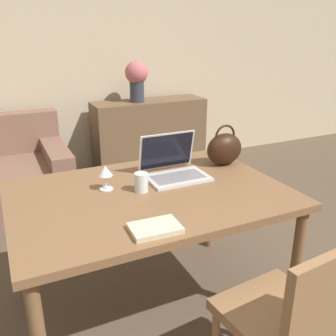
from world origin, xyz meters
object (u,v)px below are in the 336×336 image
at_px(drinking_glass, 141,182).
at_px(handbag, 224,149).
at_px(wine_glass, 105,172).
at_px(flower_vase, 137,77).
at_px(chair, 293,316).
at_px(laptop, 172,165).

height_order(drinking_glass, handbag, handbag).
xyz_separation_m(drinking_glass, handbag, (0.64, 0.17, 0.05)).
distance_m(drinking_glass, wine_glass, 0.20).
bearing_deg(handbag, wine_glass, -175.20).
bearing_deg(handbag, flower_vase, 85.87).
distance_m(chair, handbag, 1.15).
bearing_deg(drinking_glass, handbag, 15.00).
distance_m(chair, flower_vase, 3.06).
xyz_separation_m(laptop, wine_glass, (-0.42, -0.04, 0.03)).
bearing_deg(drinking_glass, flower_vase, 69.65).
height_order(chair, wine_glass, wine_glass).
distance_m(chair, wine_glass, 1.14).
distance_m(wine_glass, handbag, 0.81).
distance_m(laptop, drinking_glass, 0.29).
relative_size(drinking_glass, handbag, 0.39).
relative_size(wine_glass, flower_vase, 0.32).
height_order(laptop, drinking_glass, laptop).
relative_size(wine_glass, handbag, 0.53).
bearing_deg(flower_vase, drinking_glass, -110.35).
bearing_deg(wine_glass, flower_vase, 64.69).
distance_m(chair, laptop, 1.06).
relative_size(chair, wine_glass, 6.25).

